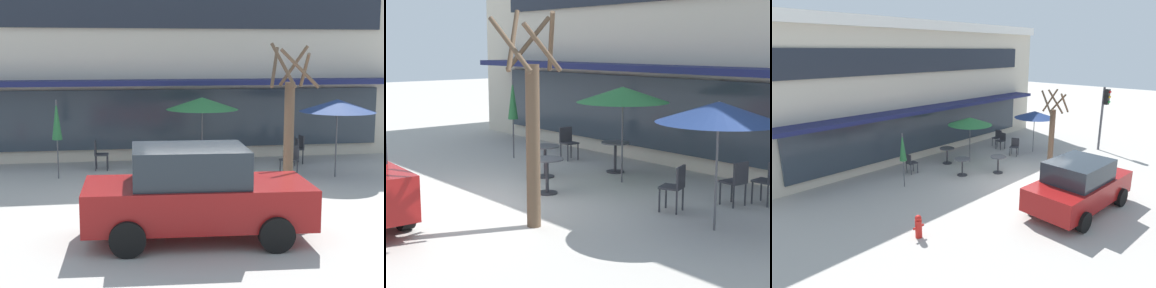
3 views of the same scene
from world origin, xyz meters
TOP-DOWN VIEW (x-y plane):
  - ground_plane at (0.00, 0.00)m, footprint 80.00×80.00m
  - building_facade at (0.00, 9.96)m, footprint 17.70×9.10m
  - cafe_table_near_wall at (0.39, 1.83)m, footprint 0.70×0.70m
  - cafe_table_streetside at (-0.93, 2.75)m, footprint 0.70×0.70m
  - cafe_table_by_tree at (-0.25, 4.41)m, footprint 0.70×0.70m
  - patio_umbrella_green_folded at (0.65, 3.77)m, footprint 2.10×2.10m
  - patio_umbrella_cream_folded at (-3.45, 3.52)m, footprint 0.28×0.28m
  - patio_umbrella_corner_open at (4.25, 2.50)m, footprint 2.10×2.10m
  - cafe_chair_0 at (3.06, 2.85)m, footprint 0.52×0.52m
  - cafe_chair_1 at (3.55, 4.08)m, footprint 0.43×0.43m
  - cafe_chair_2 at (3.90, 4.64)m, footprint 0.42×0.42m
  - cafe_chair_3 at (-2.33, 4.57)m, footprint 0.43×0.43m
  - street_tree at (2.11, 0.26)m, footprint 1.11×1.12m

SIDE VIEW (x-z plane):
  - ground_plane at x=0.00m, z-range 0.00..0.00m
  - cafe_table_near_wall at x=0.39m, z-range 0.14..0.90m
  - cafe_table_streetside at x=-0.93m, z-range 0.14..0.90m
  - cafe_table_by_tree at x=-0.25m, z-range 0.14..0.90m
  - cafe_chair_0 at x=3.06m, z-range 0.08..0.97m
  - cafe_chair_1 at x=3.55m, z-range 0.08..0.97m
  - cafe_chair_2 at x=3.90m, z-range 0.08..0.97m
  - cafe_chair_3 at x=-2.33m, z-range 0.08..0.97m
  - patio_umbrella_cream_folded at x=-3.45m, z-range 0.53..2.73m
  - street_tree at x=2.11m, z-range -0.13..3.57m
  - patio_umbrella_green_folded at x=0.65m, z-range 0.92..3.12m
  - patio_umbrella_corner_open at x=4.25m, z-range 0.92..3.12m
  - building_facade at x=0.00m, z-range 0.00..6.65m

